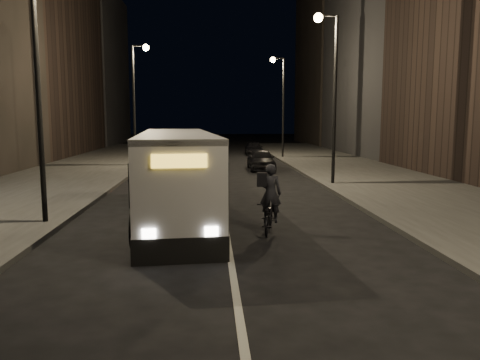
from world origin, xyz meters
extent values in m
plane|color=black|center=(0.00, 0.00, 0.00)|extent=(180.00, 180.00, 0.00)
cube|color=#323230|center=(8.50, 14.00, 0.08)|extent=(7.00, 70.00, 0.16)
cube|color=#323230|center=(-8.50, 14.00, 0.08)|extent=(7.00, 70.00, 0.16)
cube|color=black|center=(16.00, 27.50, 10.50)|extent=(8.00, 61.00, 21.00)
cube|color=black|center=(-16.00, 28.50, 11.00)|extent=(8.00, 61.00, 22.00)
cylinder|color=black|center=(5.60, 12.00, 4.16)|extent=(0.16, 0.16, 8.00)
cube|color=black|center=(5.15, 12.00, 8.16)|extent=(0.90, 0.08, 0.08)
sphere|color=#FFD18C|center=(4.70, 12.00, 8.06)|extent=(0.44, 0.44, 0.44)
cylinder|color=black|center=(5.60, 28.00, 4.16)|extent=(0.16, 0.16, 8.00)
cube|color=black|center=(5.15, 28.00, 8.16)|extent=(0.90, 0.08, 0.08)
sphere|color=#FFD18C|center=(4.70, 28.00, 8.06)|extent=(0.44, 0.44, 0.44)
cylinder|color=black|center=(-5.60, 4.00, 4.16)|extent=(0.16, 0.16, 8.00)
cylinder|color=black|center=(-5.60, 22.00, 4.16)|extent=(0.16, 0.16, 8.00)
cube|color=black|center=(-5.15, 22.00, 8.16)|extent=(0.90, 0.08, 0.08)
sphere|color=#FFD18C|center=(-4.70, 22.00, 8.06)|extent=(0.44, 0.44, 0.44)
cube|color=silver|center=(-1.60, 5.16, 1.42)|extent=(3.09, 10.77, 2.83)
cube|color=black|center=(-1.60, 5.16, 1.81)|extent=(3.13, 10.42, 1.02)
cube|color=silver|center=(-1.60, 5.16, 2.79)|extent=(3.11, 10.77, 0.16)
cube|color=gold|center=(-1.16, -0.13, 2.39)|extent=(1.24, 0.21, 0.31)
cylinder|color=black|center=(-2.39, 1.36, 0.44)|extent=(0.38, 0.91, 0.89)
cylinder|color=black|center=(-0.19, 1.55, 0.44)|extent=(0.38, 0.91, 0.89)
cylinder|color=black|center=(-2.98, 8.42, 0.44)|extent=(0.38, 0.91, 0.89)
cylinder|color=black|center=(-0.78, 8.60, 0.44)|extent=(0.38, 0.91, 0.89)
imported|color=black|center=(1.25, 2.76, 0.47)|extent=(0.99, 1.87, 0.94)
imported|color=black|center=(1.25, 2.56, 1.20)|extent=(0.70, 0.53, 1.71)
imported|color=black|center=(2.83, 19.42, 0.69)|extent=(1.62, 4.03, 1.37)
imported|color=#313133|center=(-1.54, 27.11, 0.76)|extent=(2.11, 4.76, 1.52)
imported|color=black|center=(3.60, 32.47, 0.56)|extent=(1.68, 3.90, 1.12)
camera|label=1|loc=(-0.48, -10.60, 3.33)|focal=35.00mm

